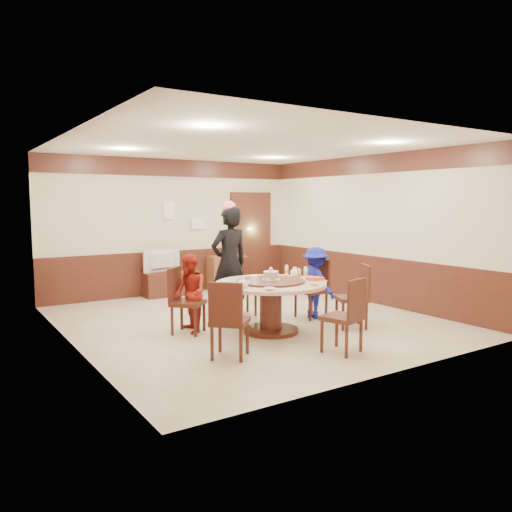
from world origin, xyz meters
TOP-DOWN VIEW (x-y plane):
  - room at (0.01, 0.01)m, footprint 6.00×6.04m
  - banquet_table at (-0.13, -0.79)m, footprint 1.63×1.63m
  - chair_0 at (1.00, -0.37)m, footprint 0.47×0.47m
  - chair_1 at (0.11, 0.44)m, footprint 0.51×0.52m
  - chair_2 at (-1.19, -0.15)m, footprint 0.62×0.62m
  - chair_3 at (-1.24, -1.51)m, footprint 0.62×0.62m
  - chair_4 at (0.08, -2.12)m, footprint 0.55×0.55m
  - chair_5 at (1.10, -1.23)m, footprint 0.59×0.59m
  - person_standing at (-0.20, 0.30)m, footprint 0.70×0.49m
  - person_red at (-1.13, -0.14)m, footprint 0.49×0.60m
  - person_blue at (1.01, -0.45)m, footprint 0.48×0.79m
  - birthday_cake at (-0.10, -0.75)m, footprint 0.27×0.27m
  - teapot_left at (-0.73, -0.98)m, footprint 0.17×0.15m
  - teapot_right at (0.51, -0.53)m, footprint 0.17×0.15m
  - bowl_0 at (-0.71, -0.46)m, footprint 0.14×0.14m
  - bowl_1 at (0.22, -1.36)m, footprint 0.14×0.14m
  - bowl_2 at (-0.52, -1.33)m, footprint 0.14×0.14m
  - bowl_3 at (0.53, -0.91)m, footprint 0.14×0.14m
  - saucer_near at (-0.38, -1.44)m, footprint 0.18×0.18m
  - saucer_far at (0.32, -0.29)m, footprint 0.18×0.18m
  - shrimp_platter at (0.46, -1.10)m, footprint 0.30×0.20m
  - bottle_0 at (0.35, -0.84)m, footprint 0.06×0.06m
  - bottle_1 at (0.56, -0.74)m, footprint 0.06×0.06m
  - bottle_2 at (0.44, -0.41)m, footprint 0.06×0.06m
  - tv_stand at (-0.33, 2.75)m, footprint 0.85×0.45m
  - television at (-0.33, 2.75)m, footprint 0.83×0.22m
  - side_cabinet at (1.14, 2.78)m, footprint 0.80×0.40m
  - thermos at (1.20, 2.78)m, footprint 0.15×0.15m
  - notice_left at (-0.10, 2.96)m, footprint 0.25×0.00m
  - notice_right at (0.55, 2.96)m, footprint 0.30×0.00m

SIDE VIEW (x-z plane):
  - tv_stand at x=-0.33m, z-range 0.00..0.50m
  - chair_0 at x=1.00m, z-range -0.18..0.79m
  - chair_1 at x=0.11m, z-range -0.18..0.79m
  - chair_2 at x=-1.19m, z-range -0.18..0.79m
  - chair_3 at x=-1.24m, z-range -0.18..0.79m
  - chair_4 at x=0.08m, z-range -0.18..0.79m
  - chair_5 at x=1.10m, z-range -0.18..0.79m
  - side_cabinet at x=1.14m, z-range 0.00..0.75m
  - banquet_table at x=-0.13m, z-range 0.14..0.92m
  - person_red at x=-1.13m, z-range 0.00..1.17m
  - person_blue at x=1.01m, z-range 0.00..1.19m
  - television at x=-0.33m, z-range 0.50..0.97m
  - saucer_near at x=-0.38m, z-range 0.75..0.76m
  - saucer_far at x=0.32m, z-range 0.75..0.76m
  - bowl_0 at x=-0.71m, z-range 0.75..0.78m
  - bowl_2 at x=-0.52m, z-range 0.75..0.79m
  - bowl_1 at x=0.22m, z-range 0.75..0.79m
  - bowl_3 at x=0.53m, z-range 0.75..0.79m
  - shrimp_platter at x=0.46m, z-range 0.75..0.81m
  - teapot_left at x=-0.73m, z-range 0.75..0.87m
  - teapot_right at x=0.51m, z-range 0.75..0.87m
  - bottle_0 at x=0.35m, z-range 0.75..0.91m
  - bottle_1 at x=0.56m, z-range 0.75..0.91m
  - bottle_2 at x=0.44m, z-range 0.75..0.91m
  - birthday_cake at x=-0.10m, z-range 0.75..0.94m
  - person_standing at x=-0.20m, z-range 0.00..1.85m
  - thermos at x=1.20m, z-range 0.75..1.13m
  - room at x=0.01m, z-range -0.34..2.50m
  - notice_right at x=0.55m, z-range 1.34..1.56m
  - notice_left at x=-0.10m, z-range 1.57..1.93m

